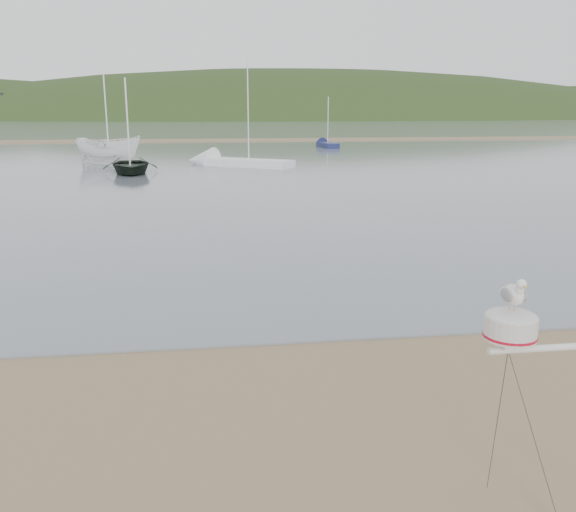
{
  "coord_description": "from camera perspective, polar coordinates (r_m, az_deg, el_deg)",
  "views": [
    {
      "loc": [
        1.76,
        -6.14,
        4.16
      ],
      "look_at": [
        2.75,
        1.0,
        2.38
      ],
      "focal_mm": 38.0,
      "sensor_mm": 36.0,
      "label": 1
    }
  ],
  "objects": [
    {
      "name": "sailboat_white_near",
      "position": [
        44.37,
        -6.34,
        8.79
      ],
      "size": [
        7.96,
        6.39,
        8.2
      ],
      "color": "white",
      "rests_on": "ground"
    },
    {
      "name": "boat_white",
      "position": [
        47.32,
        -16.57,
        11.49
      ],
      "size": [
        2.61,
        2.58,
        5.25
      ],
      "primitive_type": "imported",
      "rotation": [
        0.0,
        0.0,
        1.19
      ],
      "color": "white",
      "rests_on": "water"
    },
    {
      "name": "boat_dark",
      "position": [
        39.65,
        -14.72,
        10.99
      ],
      "size": [
        3.59,
        1.42,
        4.89
      ],
      "primitive_type": "imported",
      "rotation": [
        0.0,
        0.0,
        0.12
      ],
      "color": "black",
      "rests_on": "water"
    },
    {
      "name": "sandbar",
      "position": [
        76.27,
        -9.37,
        10.61
      ],
      "size": [
        560.0,
        7.0,
        0.07
      ],
      "primitive_type": "cube",
      "color": "#7D6448",
      "rests_on": "water"
    },
    {
      "name": "sailboat_blue_far",
      "position": [
        64.58,
        3.41,
        10.41
      ],
      "size": [
        1.78,
        5.51,
        5.44
      ],
      "color": "#151C4C",
      "rests_on": "ground"
    },
    {
      "name": "far_cottages",
      "position": [
        202.15,
        -7.77,
        13.69
      ],
      "size": [
        294.4,
        6.3,
        8.0
      ],
      "color": "silver",
      "rests_on": "ground"
    },
    {
      "name": "ground",
      "position": [
        7.63,
        -21.22,
        -20.26
      ],
      "size": [
        560.0,
        560.0,
        0.0
      ],
      "primitive_type": "plane",
      "color": "#7D6448",
      "rests_on": "ground"
    },
    {
      "name": "hill_ridge",
      "position": [
        242.9,
        -3.94,
        8.19
      ],
      "size": [
        620.0,
        180.0,
        80.0
      ],
      "color": "#203415",
      "rests_on": "ground"
    },
    {
      "name": "water",
      "position": [
        138.22,
        -8.82,
        11.99
      ],
      "size": [
        560.0,
        256.0,
        0.04
      ],
      "primitive_type": "cube",
      "color": "slate",
      "rests_on": "ground"
    }
  ]
}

